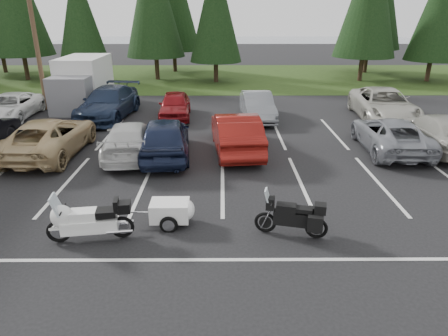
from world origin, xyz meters
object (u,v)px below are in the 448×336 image
car_far_0 (10,107)px  cargo_trailer (170,213)px  box_truck (80,83)px  utility_pole (33,26)px  car_near_3 (130,139)px  car_near_7 (438,132)px  car_near_2 (50,137)px  car_near_5 (236,132)px  touring_motorcycle (89,217)px  car_far_1 (108,103)px  car_near_4 (165,137)px  car_near_6 (390,134)px  car_far_4 (384,105)px  car_far_2 (175,105)px  car_far_3 (257,106)px  adventure_motorcycle (291,213)px

car_far_0 → cargo_trailer: size_ratio=3.11×
box_truck → utility_pole: bearing=-166.0°
car_near_3 → car_near_7: bearing=178.1°
car_near_2 → car_near_5: size_ratio=1.09×
touring_motorcycle → car_near_5: bearing=52.2°
car_far_1 → cargo_trailer: size_ratio=3.69×
car_near_2 → car_near_4: size_ratio=1.13×
box_truck → car_near_6: (15.56, -8.03, -0.75)m
car_far_4 → box_truck: bearing=175.0°
car_far_4 → cargo_trailer: 15.18m
car_near_3 → cargo_trailer: (2.29, -5.68, -0.34)m
car_near_2 → car_far_2: 7.46m
utility_pole → car_far_4: bearing=-7.4°
box_truck → touring_motorcycle: (5.09, -15.07, -0.78)m
utility_pole → car_far_1: 6.12m
box_truck → car_far_1: 3.45m
car_far_3 → adventure_motorcycle: car_far_3 is taller
box_truck → car_far_3: box_truck is taller
car_far_4 → car_near_2: bearing=-155.9°
utility_pole → cargo_trailer: (9.04, -13.78, -4.34)m
adventure_motorcycle → car_near_2: bearing=157.7°
car_near_7 → touring_motorcycle: (-12.55, -7.24, -0.08)m
car_far_2 → car_near_4: bearing=-90.4°
car_far_2 → car_far_3: (4.50, -0.42, 0.03)m
car_near_3 → car_near_4: car_near_4 is taller
utility_pole → touring_motorcycle: bearing=-64.1°
car_far_1 → car_near_4: bearing=-52.2°
car_near_3 → car_far_1: size_ratio=0.84×
utility_pole → car_far_2: 9.07m
car_near_2 → touring_motorcycle: bearing=120.0°
car_near_3 → car_near_5: size_ratio=0.95×
car_near_4 → cargo_trailer: car_near_4 is taller
box_truck → car_near_2: (1.45, -8.45, -0.70)m
car_near_4 → adventure_motorcycle: 7.36m
car_near_6 → car_far_2: bearing=-27.2°
cargo_trailer → adventure_motorcycle: adventure_motorcycle is taller
car_near_2 → car_near_4: 4.75m
car_near_7 → car_far_0: car_near_7 is taller
car_far_2 → adventure_motorcycle: (4.39, -12.40, -0.05)m
cargo_trailer → adventure_motorcycle: size_ratio=0.72×
car_far_1 → touring_motorcycle: (2.81, -12.56, -0.15)m
car_near_7 → car_far_3: car_near_7 is taller
adventure_motorcycle → car_near_7: bearing=57.4°
car_near_3 → car_far_1: car_far_1 is taller
utility_pole → touring_motorcycle: size_ratio=3.70×
car_near_6 → adventure_motorcycle: size_ratio=2.36×
box_truck → adventure_motorcycle: (10.29, -14.87, -0.80)m
adventure_motorcycle → car_far_0: bearing=151.1°
cargo_trailer → car_near_6: bearing=35.9°
car_far_2 → touring_motorcycle: 12.63m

